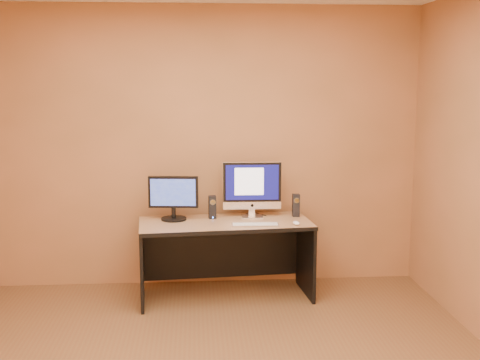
# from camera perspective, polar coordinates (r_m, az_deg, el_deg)

# --- Properties ---
(walls) EXTENTS (4.00, 4.00, 2.60)m
(walls) POSITION_cam_1_polar(r_m,az_deg,el_deg) (3.63, -2.67, -0.35)
(walls) COLOR #AA6C44
(walls) RESTS_ON ground
(desk) EXTENTS (1.54, 0.77, 0.69)m
(desk) POSITION_cam_1_polar(r_m,az_deg,el_deg) (5.37, -1.38, -7.57)
(desk) COLOR #AA8355
(desk) RESTS_ON ground
(imac) EXTENTS (0.54, 0.21, 0.51)m
(imac) POSITION_cam_1_polar(r_m,az_deg,el_deg) (5.41, 1.17, -0.87)
(imac) COLOR silver
(imac) RESTS_ON desk
(second_monitor) EXTENTS (0.47, 0.27, 0.39)m
(second_monitor) POSITION_cam_1_polar(r_m,az_deg,el_deg) (5.34, -6.33, -1.73)
(second_monitor) COLOR black
(second_monitor) RESTS_ON desk
(speaker_left) EXTENTS (0.07, 0.07, 0.21)m
(speaker_left) POSITION_cam_1_polar(r_m,az_deg,el_deg) (5.39, -2.64, -2.59)
(speaker_left) COLOR black
(speaker_left) RESTS_ON desk
(speaker_right) EXTENTS (0.06, 0.07, 0.21)m
(speaker_right) POSITION_cam_1_polar(r_m,az_deg,el_deg) (5.49, 5.33, -2.40)
(speaker_right) COLOR black
(speaker_right) RESTS_ON desk
(keyboard) EXTENTS (0.40, 0.12, 0.02)m
(keyboard) POSITION_cam_1_polar(r_m,az_deg,el_deg) (5.14, 1.45, -4.25)
(keyboard) COLOR #B8B7BC
(keyboard) RESTS_ON desk
(mouse) EXTENTS (0.07, 0.10, 0.03)m
(mouse) POSITION_cam_1_polar(r_m,az_deg,el_deg) (5.19, 5.36, -4.07)
(mouse) COLOR white
(mouse) RESTS_ON desk
(cable_a) EXTENTS (0.12, 0.17, 0.01)m
(cable_a) POSITION_cam_1_polar(r_m,az_deg,el_deg) (5.58, 1.79, -3.22)
(cable_a) COLOR black
(cable_a) RESTS_ON desk
(cable_b) EXTENTS (0.06, 0.16, 0.01)m
(cable_b) POSITION_cam_1_polar(r_m,az_deg,el_deg) (5.57, 0.63, -3.22)
(cable_b) COLOR black
(cable_b) RESTS_ON desk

